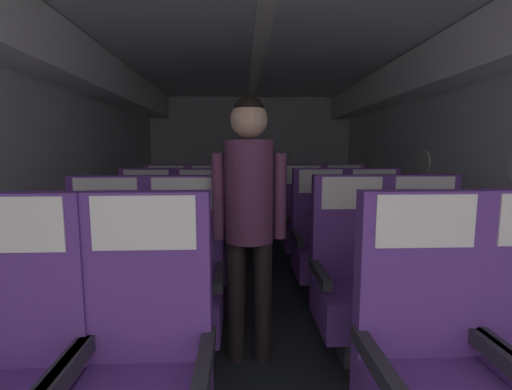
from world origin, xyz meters
name	(u,v)px	position (x,y,z in m)	size (l,w,h in m)	color
ground	(261,299)	(0.00, 3.21, -0.01)	(3.70, 6.82, 0.02)	#23282D
fuselage_shell	(260,111)	(0.00, 3.48, 1.62)	(3.58, 6.47, 2.24)	silver
seat_a_left_window	(6,383)	(-0.98, 1.47, 0.47)	(0.50, 0.48, 1.12)	#38383D
seat_a_left_aisle	(143,377)	(-0.52, 1.48, 0.47)	(0.50, 0.48, 1.12)	#38383D
seat_a_right_window	(430,371)	(0.51, 1.47, 0.47)	(0.50, 0.48, 1.12)	#38383D
seat_b_left_window	(105,287)	(-0.98, 2.33, 0.47)	(0.50, 0.48, 1.12)	#38383D
seat_b_left_aisle	(183,285)	(-0.52, 2.33, 0.47)	(0.50, 0.48, 1.12)	#38383D
seat_b_right_aisle	(427,280)	(0.98, 2.35, 0.47)	(0.50, 0.48, 1.12)	#38383D
seat_b_right_window	(353,282)	(0.51, 2.34, 0.47)	(0.50, 0.48, 1.12)	#38383D
seat_c_left_window	(146,246)	(-0.97, 3.20, 0.47)	(0.50, 0.48, 1.12)	#38383D
seat_c_left_aisle	(202,246)	(-0.50, 3.20, 0.47)	(0.50, 0.48, 1.12)	#38383D
seat_c_right_aisle	(375,244)	(0.98, 3.19, 0.47)	(0.50, 0.48, 1.12)	#38383D
seat_c_right_window	(322,245)	(0.51, 3.19, 0.47)	(0.50, 0.48, 1.12)	#38383D
seat_d_left_window	(166,225)	(-0.98, 4.06, 0.47)	(0.50, 0.48, 1.12)	#38383D
seat_d_left_aisle	(209,225)	(-0.52, 4.05, 0.47)	(0.50, 0.48, 1.12)	#38383D
seat_d_right_aisle	(345,223)	(0.98, 4.06, 0.47)	(0.50, 0.48, 1.12)	#38383D
seat_d_right_window	(304,224)	(0.52, 4.03, 0.47)	(0.50, 0.48, 1.12)	#38383D
flight_attendant	(249,203)	(-0.12, 2.32, 0.97)	(0.43, 0.28, 1.58)	black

